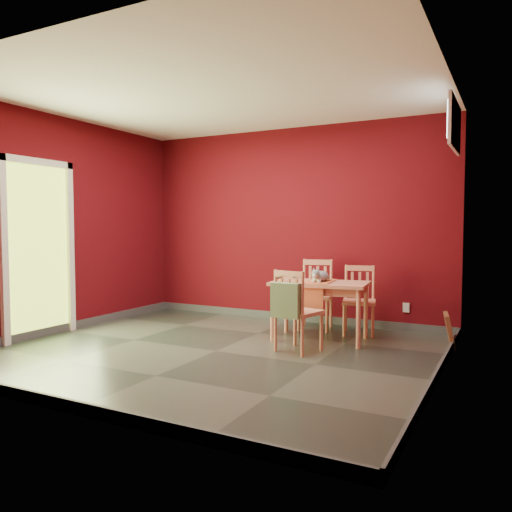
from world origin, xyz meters
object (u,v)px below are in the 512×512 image
at_px(dining_table, 320,289).
at_px(chair_near, 296,310).
at_px(chair_far_right, 359,299).
at_px(tote_bag, 286,300).
at_px(chair_far_left, 316,294).
at_px(picture_frame, 449,330).
at_px(cat, 321,274).

height_order(dining_table, chair_near, chair_near).
relative_size(chair_far_right, tote_bag, 1.98).
xyz_separation_m(chair_far_left, chair_far_right, (0.59, -0.06, -0.03)).
height_order(chair_far_right, chair_near, chair_near).
bearing_deg(picture_frame, chair_far_left, 170.58).
xyz_separation_m(chair_far_left, picture_frame, (1.67, -0.28, -0.27)).
bearing_deg(tote_bag, picture_frame, 38.99).
relative_size(chair_far_left, picture_frame, 2.31).
bearing_deg(chair_far_left, chair_near, -78.70).
bearing_deg(picture_frame, chair_near, -145.81).
height_order(chair_near, tote_bag, chair_near).
bearing_deg(chair_far_right, dining_table, -119.87).
height_order(dining_table, chair_far_right, chair_far_right).
bearing_deg(chair_far_right, chair_far_left, 174.33).
relative_size(chair_near, picture_frame, 2.25).
relative_size(dining_table, chair_far_right, 1.38).
height_order(tote_bag, picture_frame, tote_bag).
xyz_separation_m(chair_far_right, picture_frame, (1.07, -0.22, -0.24)).
xyz_separation_m(dining_table, tote_bag, (-0.06, -0.84, -0.02)).
relative_size(dining_table, picture_frame, 2.99).
height_order(dining_table, chair_far_left, chair_far_left).
bearing_deg(tote_bag, chair_far_left, 98.52).
xyz_separation_m(chair_far_right, tote_bag, (-0.37, -1.39, 0.14)).
bearing_deg(chair_far_left, dining_table, -65.38).
height_order(dining_table, picture_frame, dining_table).
height_order(chair_far_right, picture_frame, chair_far_right).
height_order(chair_near, cat, chair_near).
distance_m(chair_far_left, tote_bag, 1.47).
bearing_deg(dining_table, picture_frame, 13.33).
xyz_separation_m(dining_table, chair_near, (-0.03, -0.63, -0.15)).
bearing_deg(chair_far_left, chair_far_right, -5.67).
bearing_deg(chair_near, chair_far_left, 101.30).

